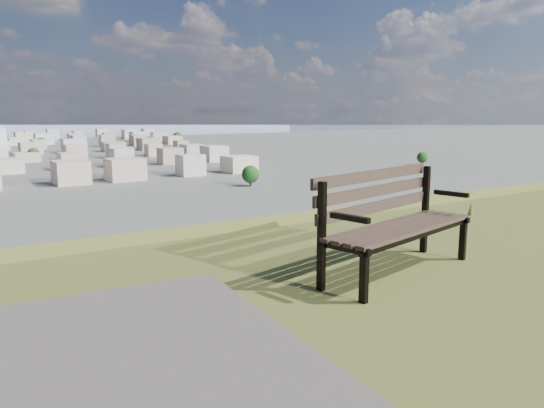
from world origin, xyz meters
TOP-DOWN VIEW (x-y plane):
  - park_bench at (-0.28, 1.98)m, footprint 1.71×0.88m

SIDE VIEW (x-z plane):
  - park_bench at x=-0.28m, z-range 25.06..25.91m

